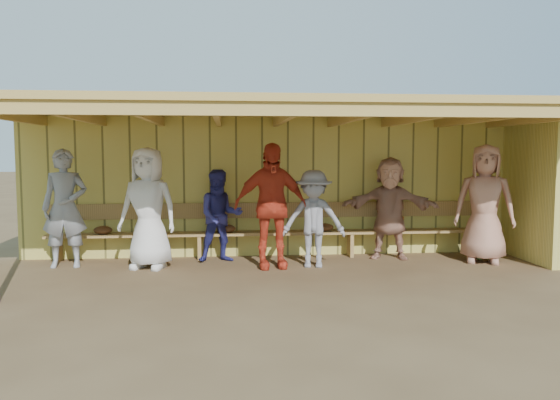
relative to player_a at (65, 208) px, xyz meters
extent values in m
plane|color=brown|center=(3.34, -0.61, -0.93)|extent=(90.00, 90.00, 0.00)
imported|color=gray|center=(0.00, 0.00, 0.00)|extent=(0.71, 0.50, 1.86)
imported|color=silver|center=(1.30, -0.20, 0.01)|extent=(1.04, 0.82, 1.88)
imported|color=navy|center=(2.40, 0.20, -0.17)|extent=(0.81, 0.67, 1.52)
imported|color=red|center=(3.19, -0.35, 0.04)|extent=(1.18, 0.59, 1.94)
imported|color=gray|center=(3.86, -0.35, -0.17)|extent=(1.06, 0.71, 1.52)
imported|color=tan|center=(5.25, 0.20, -0.07)|extent=(1.67, 0.96, 1.72)
imported|color=tan|center=(6.69, -0.26, 0.04)|extent=(1.11, 0.94, 1.93)
cube|color=#CDBF57|center=(3.34, 0.74, 0.27)|extent=(8.60, 0.20, 2.40)
cube|color=#CDBF57|center=(7.54, -0.16, 0.27)|extent=(0.20, 1.62, 2.40)
cube|color=tan|center=(3.34, -0.61, 1.52)|extent=(8.80, 3.20, 0.10)
cube|color=tan|center=(3.34, -2.11, 1.39)|extent=(8.80, 0.10, 0.18)
cube|color=tan|center=(-0.46, -0.61, 1.38)|extent=(0.08, 3.00, 0.16)
cube|color=tan|center=(0.49, -0.61, 1.38)|extent=(0.08, 3.00, 0.16)
cube|color=tan|center=(1.44, -0.61, 1.38)|extent=(0.08, 3.00, 0.16)
cube|color=tan|center=(2.39, -0.61, 1.38)|extent=(0.08, 3.00, 0.16)
cube|color=tan|center=(3.34, -0.61, 1.38)|extent=(0.08, 3.00, 0.16)
cube|color=tan|center=(4.29, -0.61, 1.38)|extent=(0.08, 3.00, 0.16)
cube|color=tan|center=(5.24, -0.61, 1.38)|extent=(0.08, 3.00, 0.16)
cube|color=tan|center=(6.19, -0.61, 1.38)|extent=(0.08, 3.00, 0.16)
cube|color=tan|center=(7.14, -0.61, 1.38)|extent=(0.08, 3.00, 0.16)
cube|color=#A98448|center=(3.34, 0.45, -0.50)|extent=(7.60, 0.32, 0.05)
cube|color=#A98448|center=(3.34, 0.61, -0.13)|extent=(7.60, 0.04, 0.26)
cube|color=#A98448|center=(-0.26, 0.45, -0.73)|extent=(0.06, 0.29, 0.40)
cube|color=#A98448|center=(2.05, 0.45, -0.73)|extent=(0.06, 0.29, 0.40)
cube|color=#A98448|center=(4.63, 0.45, -0.73)|extent=(0.06, 0.29, 0.40)
cube|color=#A98448|center=(6.94, 0.45, -0.73)|extent=(0.06, 0.29, 0.40)
cylinder|color=yellow|center=(6.99, 0.25, -0.53)|extent=(0.13, 0.41, 0.80)
sphere|color=orange|center=(6.99, 0.25, -0.89)|extent=(0.08, 0.08, 0.08)
ellipsoid|color=#593319|center=(0.48, 0.40, -0.41)|extent=(0.30, 0.24, 0.14)
ellipsoid|color=#593319|center=(2.50, 0.40, -0.41)|extent=(0.30, 0.24, 0.14)
ellipsoid|color=#593319|center=(4.18, 0.40, -0.41)|extent=(0.30, 0.24, 0.14)
cylinder|color=#98C663|center=(5.31, 0.50, -0.37)|extent=(0.07, 0.07, 0.22)
cylinder|color=orange|center=(5.56, 0.50, -0.37)|extent=(0.07, 0.07, 0.22)
cylinder|color=#78C361|center=(6.74, -0.05, -0.82)|extent=(0.07, 0.07, 0.22)
camera|label=1|loc=(2.53, -8.72, 0.86)|focal=35.00mm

